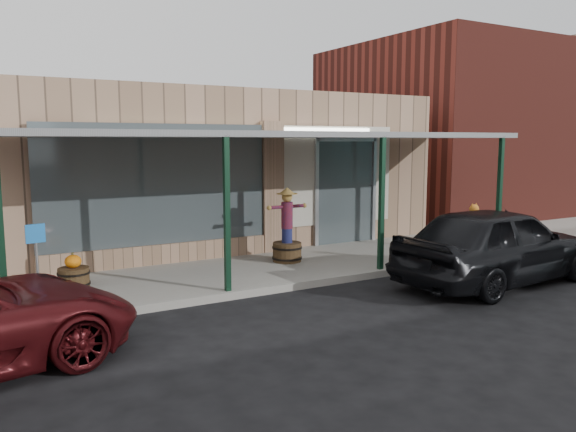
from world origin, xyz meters
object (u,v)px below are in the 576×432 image
barrel_scarecrow (287,237)px  barrel_pumpkin (74,275)px  parked_sedan (497,245)px  handicap_sign (37,256)px

barrel_scarecrow → barrel_pumpkin: 4.69m
barrel_scarecrow → parked_sedan: bearing=-32.3°
parked_sedan → barrel_pumpkin: bearing=62.2°
barrel_pumpkin → handicap_sign: bearing=-118.0°
barrel_pumpkin → barrel_scarecrow: bearing=0.3°
parked_sedan → handicap_sign: bearing=72.8°
barrel_scarecrow → parked_sedan: barrel_scarecrow is taller
barrel_scarecrow → barrel_pumpkin: (-4.67, -0.02, -0.34)m
barrel_scarecrow → handicap_sign: 5.62m
handicap_sign → barrel_scarecrow: bearing=4.1°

